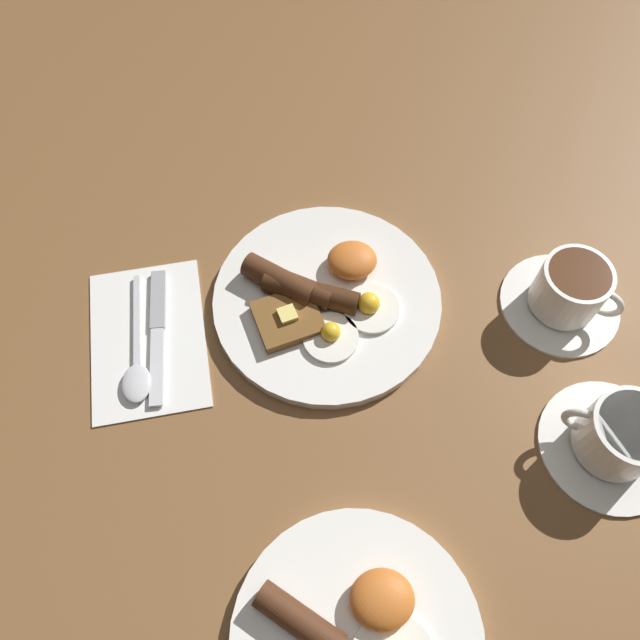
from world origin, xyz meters
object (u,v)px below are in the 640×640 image
(breakfast_plate_far, at_px, (353,639))
(teacup_near, at_px, (568,293))
(breakfast_plate_near, at_px, (323,298))
(spoon, at_px, (136,369))
(knife, at_px, (157,327))
(teacup_far, at_px, (618,437))

(breakfast_plate_far, xyz_separation_m, teacup_near, (-0.29, -0.34, 0.02))
(teacup_near, bearing_deg, breakfast_plate_near, -4.72)
(breakfast_plate_far, bearing_deg, spoon, -52.76)
(knife, relative_size, spoon, 1.05)
(breakfast_plate_near, distance_m, breakfast_plate_far, 0.37)
(breakfast_plate_near, xyz_separation_m, spoon, (0.22, 0.08, -0.00))
(breakfast_plate_far, bearing_deg, breakfast_plate_near, -89.78)
(teacup_near, relative_size, spoon, 0.85)
(breakfast_plate_near, relative_size, knife, 1.54)
(teacup_near, distance_m, knife, 0.49)
(teacup_near, distance_m, spoon, 0.51)
(breakfast_plate_near, height_order, knife, breakfast_plate_near)
(teacup_far, distance_m, spoon, 0.53)
(breakfast_plate_far, relative_size, teacup_near, 1.65)
(knife, bearing_deg, teacup_far, 68.05)
(breakfast_plate_far, bearing_deg, teacup_far, -150.36)
(teacup_far, relative_size, spoon, 0.88)
(breakfast_plate_far, xyz_separation_m, spoon, (0.22, -0.29, -0.00))
(breakfast_plate_near, height_order, teacup_far, teacup_far)
(breakfast_plate_near, bearing_deg, knife, 6.66)
(teacup_near, xyz_separation_m, teacup_far, (-0.01, 0.18, 0.00))
(breakfast_plate_near, height_order, breakfast_plate_far, breakfast_plate_near)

